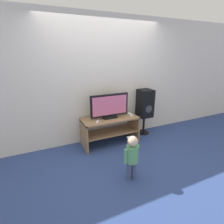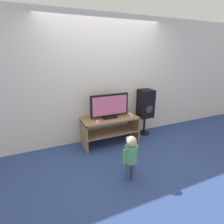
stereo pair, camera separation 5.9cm
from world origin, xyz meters
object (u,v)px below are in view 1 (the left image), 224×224
(television, at_px, (110,106))
(child, at_px, (132,154))
(remote_primary, at_px, (98,122))
(speaker_tower, at_px, (145,104))
(game_console, at_px, (130,115))

(television, xyz_separation_m, child, (-0.16, -1.19, -0.40))
(remote_primary, height_order, child, child)
(television, bearing_deg, remote_primary, -157.68)
(child, height_order, speaker_tower, speaker_tower)
(remote_primary, height_order, speaker_tower, speaker_tower)
(child, xyz_separation_m, speaker_tower, (1.10, 1.29, 0.30))
(remote_primary, distance_m, speaker_tower, 1.28)
(remote_primary, bearing_deg, television, 22.32)
(child, distance_m, speaker_tower, 1.72)
(game_console, relative_size, speaker_tower, 0.14)
(remote_primary, xyz_separation_m, speaker_tower, (1.26, 0.22, 0.14))
(television, relative_size, speaker_tower, 0.76)
(television, bearing_deg, speaker_tower, 5.76)
(remote_primary, bearing_deg, speaker_tower, 10.13)
(remote_primary, relative_size, speaker_tower, 0.12)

